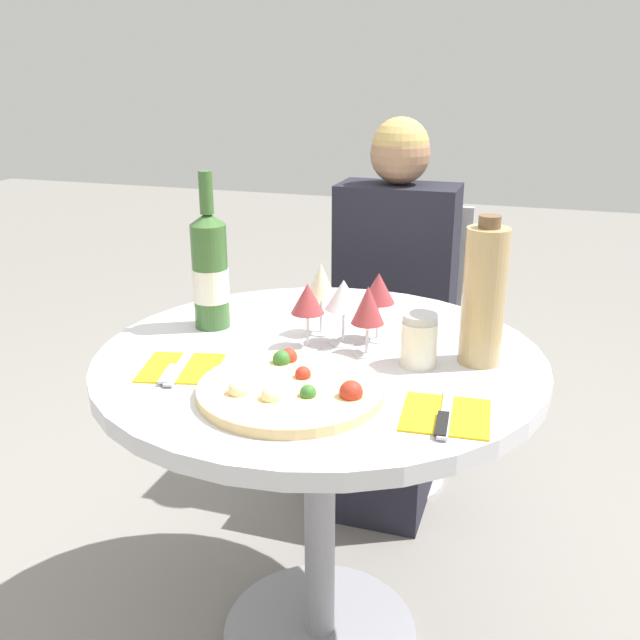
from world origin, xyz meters
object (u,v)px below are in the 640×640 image
at_px(pizza_large, 291,389).
at_px(wine_bottle, 210,271).
at_px(seated_diner, 387,340).
at_px(chair_behind_diner, 396,348).
at_px(dining_table, 320,414).
at_px(tall_carafe, 484,295).

relative_size(pizza_large, wine_bottle, 0.97).
relative_size(seated_diner, wine_bottle, 3.32).
distance_m(chair_behind_diner, wine_bottle, 0.91).
relative_size(seated_diner, pizza_large, 3.44).
relative_size(dining_table, chair_behind_diner, 1.05).
bearing_deg(tall_carafe, dining_table, -170.44).
height_order(dining_table, chair_behind_diner, chair_behind_diner).
height_order(seated_diner, tall_carafe, seated_diner).
bearing_deg(chair_behind_diner, seated_diner, 90.00).
xyz_separation_m(chair_behind_diner, wine_bottle, (-0.28, -0.74, 0.44)).
bearing_deg(pizza_large, chair_behind_diner, 90.92).
relative_size(chair_behind_diner, tall_carafe, 2.99).
bearing_deg(pizza_large, seated_diner, 91.07).
height_order(pizza_large, tall_carafe, tall_carafe).
bearing_deg(seated_diner, wine_bottle, 64.68).
relative_size(chair_behind_diner, pizza_large, 2.62).
height_order(seated_diner, pizza_large, seated_diner).
height_order(pizza_large, wine_bottle, wine_bottle).
xyz_separation_m(dining_table, wine_bottle, (-0.29, 0.08, 0.28)).
xyz_separation_m(chair_behind_diner, seated_diner, (-0.00, -0.14, 0.08)).
bearing_deg(pizza_large, wine_bottle, 136.10).
bearing_deg(dining_table, chair_behind_diner, 90.24).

